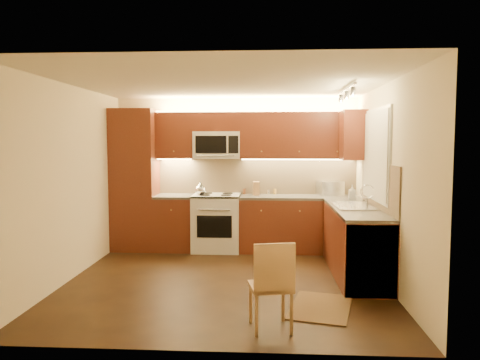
# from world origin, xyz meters

# --- Properties ---
(floor) EXTENTS (4.00, 4.00, 0.01)m
(floor) POSITION_xyz_m (0.00, 0.00, 0.00)
(floor) COLOR black
(floor) RESTS_ON ground
(ceiling) EXTENTS (4.00, 4.00, 0.01)m
(ceiling) POSITION_xyz_m (0.00, 0.00, 2.50)
(ceiling) COLOR beige
(ceiling) RESTS_ON ground
(wall_back) EXTENTS (4.00, 0.01, 2.50)m
(wall_back) POSITION_xyz_m (0.00, 2.00, 1.25)
(wall_back) COLOR beige
(wall_back) RESTS_ON ground
(wall_front) EXTENTS (4.00, 0.01, 2.50)m
(wall_front) POSITION_xyz_m (0.00, -2.00, 1.25)
(wall_front) COLOR beige
(wall_front) RESTS_ON ground
(wall_left) EXTENTS (0.01, 4.00, 2.50)m
(wall_left) POSITION_xyz_m (-2.00, 0.00, 1.25)
(wall_left) COLOR beige
(wall_left) RESTS_ON ground
(wall_right) EXTENTS (0.01, 4.00, 2.50)m
(wall_right) POSITION_xyz_m (2.00, 0.00, 1.25)
(wall_right) COLOR beige
(wall_right) RESTS_ON ground
(pantry) EXTENTS (0.70, 0.60, 2.30)m
(pantry) POSITION_xyz_m (-1.65, 1.70, 1.15)
(pantry) COLOR #4F1E11
(pantry) RESTS_ON floor
(base_cab_back_left) EXTENTS (0.62, 0.60, 0.86)m
(base_cab_back_left) POSITION_xyz_m (-0.99, 1.70, 0.43)
(base_cab_back_left) COLOR #4F1E11
(base_cab_back_left) RESTS_ON floor
(counter_back_left) EXTENTS (0.62, 0.60, 0.04)m
(counter_back_left) POSITION_xyz_m (-0.99, 1.70, 0.88)
(counter_back_left) COLOR #3B3836
(counter_back_left) RESTS_ON base_cab_back_left
(base_cab_back_right) EXTENTS (1.92, 0.60, 0.86)m
(base_cab_back_right) POSITION_xyz_m (1.04, 1.70, 0.43)
(base_cab_back_right) COLOR #4F1E11
(base_cab_back_right) RESTS_ON floor
(counter_back_right) EXTENTS (1.92, 0.60, 0.04)m
(counter_back_right) POSITION_xyz_m (1.04, 1.70, 0.88)
(counter_back_right) COLOR #3B3836
(counter_back_right) RESTS_ON base_cab_back_right
(base_cab_right) EXTENTS (0.60, 2.00, 0.86)m
(base_cab_right) POSITION_xyz_m (1.70, 0.40, 0.43)
(base_cab_right) COLOR #4F1E11
(base_cab_right) RESTS_ON floor
(counter_right) EXTENTS (0.60, 2.00, 0.04)m
(counter_right) POSITION_xyz_m (1.70, 0.40, 0.88)
(counter_right) COLOR #3B3836
(counter_right) RESTS_ON base_cab_right
(dishwasher) EXTENTS (0.58, 0.60, 0.84)m
(dishwasher) POSITION_xyz_m (1.70, -0.30, 0.43)
(dishwasher) COLOR silver
(dishwasher) RESTS_ON floor
(backsplash_back) EXTENTS (3.30, 0.02, 0.60)m
(backsplash_back) POSITION_xyz_m (0.35, 1.99, 1.20)
(backsplash_back) COLOR tan
(backsplash_back) RESTS_ON wall_back
(backsplash_right) EXTENTS (0.02, 2.00, 0.60)m
(backsplash_right) POSITION_xyz_m (1.99, 0.40, 1.20)
(backsplash_right) COLOR tan
(backsplash_right) RESTS_ON wall_right
(upper_cab_back_left) EXTENTS (0.62, 0.35, 0.75)m
(upper_cab_back_left) POSITION_xyz_m (-0.99, 1.82, 1.88)
(upper_cab_back_left) COLOR #4F1E11
(upper_cab_back_left) RESTS_ON wall_back
(upper_cab_back_right) EXTENTS (1.92, 0.35, 0.75)m
(upper_cab_back_right) POSITION_xyz_m (1.04, 1.82, 1.88)
(upper_cab_back_right) COLOR #4F1E11
(upper_cab_back_right) RESTS_ON wall_back
(upper_cab_bridge) EXTENTS (0.76, 0.35, 0.31)m
(upper_cab_bridge) POSITION_xyz_m (-0.30, 1.82, 2.09)
(upper_cab_bridge) COLOR #4F1E11
(upper_cab_bridge) RESTS_ON wall_back
(upper_cab_right_corner) EXTENTS (0.35, 0.50, 0.75)m
(upper_cab_right_corner) POSITION_xyz_m (1.82, 1.40, 1.88)
(upper_cab_right_corner) COLOR #4F1E11
(upper_cab_right_corner) RESTS_ON wall_right
(stove) EXTENTS (0.76, 0.65, 0.92)m
(stove) POSITION_xyz_m (-0.30, 1.68, 0.46)
(stove) COLOR silver
(stove) RESTS_ON floor
(microwave) EXTENTS (0.76, 0.38, 0.44)m
(microwave) POSITION_xyz_m (-0.30, 1.81, 1.72)
(microwave) COLOR silver
(microwave) RESTS_ON wall_back
(window_frame) EXTENTS (0.03, 1.44, 1.24)m
(window_frame) POSITION_xyz_m (1.99, 0.55, 1.60)
(window_frame) COLOR silver
(window_frame) RESTS_ON wall_right
(window_blinds) EXTENTS (0.02, 1.36, 1.16)m
(window_blinds) POSITION_xyz_m (1.97, 0.55, 1.60)
(window_blinds) COLOR silver
(window_blinds) RESTS_ON wall_right
(sink) EXTENTS (0.52, 0.86, 0.15)m
(sink) POSITION_xyz_m (1.70, 0.55, 0.98)
(sink) COLOR silver
(sink) RESTS_ON counter_right
(faucet) EXTENTS (0.20, 0.04, 0.30)m
(faucet) POSITION_xyz_m (1.88, 0.55, 1.05)
(faucet) COLOR silver
(faucet) RESTS_ON counter_right
(track_light_bar) EXTENTS (0.04, 1.20, 0.03)m
(track_light_bar) POSITION_xyz_m (1.55, 0.40, 2.46)
(track_light_bar) COLOR silver
(track_light_bar) RESTS_ON ceiling
(kettle) EXTENTS (0.23, 0.23, 0.21)m
(kettle) POSITION_xyz_m (-0.55, 1.58, 1.03)
(kettle) COLOR silver
(kettle) RESTS_ON stove
(toaster_oven) EXTENTS (0.46, 0.39, 0.23)m
(toaster_oven) POSITION_xyz_m (1.55, 1.86, 1.02)
(toaster_oven) COLOR silver
(toaster_oven) RESTS_ON counter_back_right
(knife_block) EXTENTS (0.12, 0.17, 0.22)m
(knife_block) POSITION_xyz_m (0.34, 1.79, 1.01)
(knife_block) COLOR tan
(knife_block) RESTS_ON counter_back_right
(spice_jar_a) EXTENTS (0.05, 0.05, 0.10)m
(spice_jar_a) POSITION_xyz_m (0.14, 1.94, 0.95)
(spice_jar_a) COLOR silver
(spice_jar_a) RESTS_ON counter_back_right
(spice_jar_b) EXTENTS (0.05, 0.05, 0.10)m
(spice_jar_b) POSITION_xyz_m (0.14, 1.91, 0.95)
(spice_jar_b) COLOR brown
(spice_jar_b) RESTS_ON counter_back_right
(spice_jar_c) EXTENTS (0.05, 0.05, 0.09)m
(spice_jar_c) POSITION_xyz_m (0.54, 1.83, 0.95)
(spice_jar_c) COLOR silver
(spice_jar_c) RESTS_ON counter_back_right
(spice_jar_d) EXTENTS (0.06, 0.06, 0.09)m
(spice_jar_d) POSITION_xyz_m (0.65, 1.94, 0.94)
(spice_jar_d) COLOR #AB8033
(spice_jar_d) RESTS_ON counter_back_right
(soap_bottle) EXTENTS (0.11, 0.11, 0.22)m
(soap_bottle) POSITION_xyz_m (1.82, 1.34, 1.01)
(soap_bottle) COLOR #B7B7BB
(soap_bottle) RESTS_ON counter_right
(rug) EXTENTS (0.81, 1.04, 0.01)m
(rug) POSITION_xyz_m (1.10, -0.90, 0.01)
(rug) COLOR black
(rug) RESTS_ON floor
(dining_chair) EXTENTS (0.45, 0.45, 0.86)m
(dining_chair) POSITION_xyz_m (0.56, -1.49, 0.43)
(dining_chair) COLOR tan
(dining_chair) RESTS_ON floor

